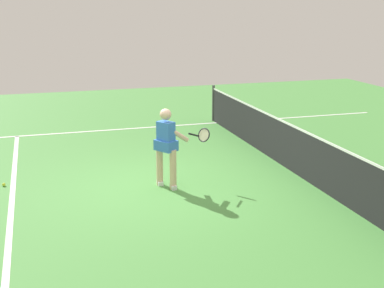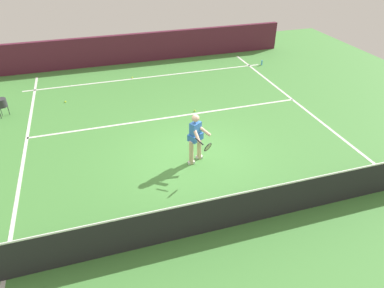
# 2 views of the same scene
# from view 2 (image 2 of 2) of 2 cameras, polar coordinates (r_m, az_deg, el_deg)

# --- Properties ---
(ground_plane) EXTENTS (23.90, 23.90, 0.00)m
(ground_plane) POSITION_cam_2_polar(r_m,az_deg,el_deg) (10.64, 0.41, -2.04)
(ground_plane) COLOR #4C9342
(court_back_wall) EXTENTS (14.91, 0.24, 1.41)m
(court_back_wall) POSITION_cam_2_polar(r_m,az_deg,el_deg) (18.23, -8.38, 15.26)
(court_back_wall) COLOR #561E33
(court_back_wall) RESTS_ON ground
(baseline_marking) EXTENTS (10.91, 0.10, 0.01)m
(baseline_marking) POSITION_cam_2_polar(r_m,az_deg,el_deg) (16.41, -6.80, 10.79)
(baseline_marking) COLOR white
(baseline_marking) RESTS_ON ground
(service_line_marking) EXTENTS (9.91, 0.10, 0.01)m
(service_line_marking) POSITION_cam_2_polar(r_m,az_deg,el_deg) (12.82, -3.19, 4.43)
(service_line_marking) COLOR white
(service_line_marking) RESTS_ON ground
(sideline_left_marking) EXTENTS (0.10, 16.38, 0.01)m
(sideline_left_marking) POSITION_cam_2_polar(r_m,az_deg,el_deg) (12.81, 22.05, 1.86)
(sideline_left_marking) COLOR white
(sideline_left_marking) RESTS_ON ground
(sideline_right_marking) EXTENTS (0.10, 16.38, 0.01)m
(sideline_right_marking) POSITION_cam_2_polar(r_m,az_deg,el_deg) (10.55, -26.36, -6.36)
(sideline_right_marking) COLOR white
(sideline_right_marking) RESTS_ON ground
(court_net) EXTENTS (10.59, 0.08, 1.08)m
(court_net) POSITION_cam_2_polar(r_m,az_deg,el_deg) (8.14, 6.94, -10.64)
(court_net) COLOR #4C4C51
(court_net) RESTS_ON ground
(tennis_player) EXTENTS (0.68, 1.14, 1.55)m
(tennis_player) POSITION_cam_2_polar(r_m,az_deg,el_deg) (9.97, 0.65, 1.15)
(tennis_player) COLOR beige
(tennis_player) RESTS_ON ground
(tennis_ball_near) EXTENTS (0.07, 0.07, 0.07)m
(tennis_ball_near) POSITION_cam_2_polar(r_m,az_deg,el_deg) (13.17, 0.44, 5.43)
(tennis_ball_near) COLOR #D1E533
(tennis_ball_near) RESTS_ON ground
(tennis_ball_mid) EXTENTS (0.07, 0.07, 0.07)m
(tennis_ball_mid) POSITION_cam_2_polar(r_m,az_deg,el_deg) (16.38, -9.70, 10.62)
(tennis_ball_mid) COLOR #D1E533
(tennis_ball_mid) RESTS_ON ground
(tennis_ball_far) EXTENTS (0.07, 0.07, 0.07)m
(tennis_ball_far) POSITION_cam_2_polar(r_m,az_deg,el_deg) (14.73, -19.91, 6.49)
(tennis_ball_far) COLOR #D1E533
(tennis_ball_far) RESTS_ON ground
(ball_hopper) EXTENTS (0.36, 0.36, 0.74)m
(ball_hopper) POSITION_cam_2_polar(r_m,az_deg,el_deg) (14.32, -28.60, 5.89)
(ball_hopper) COLOR #333338
(ball_hopper) RESTS_ON ground
(water_bottle) EXTENTS (0.07, 0.07, 0.24)m
(water_bottle) POSITION_cam_2_polar(r_m,az_deg,el_deg) (18.06, 11.29, 12.85)
(water_bottle) COLOR #4C9EE5
(water_bottle) RESTS_ON ground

